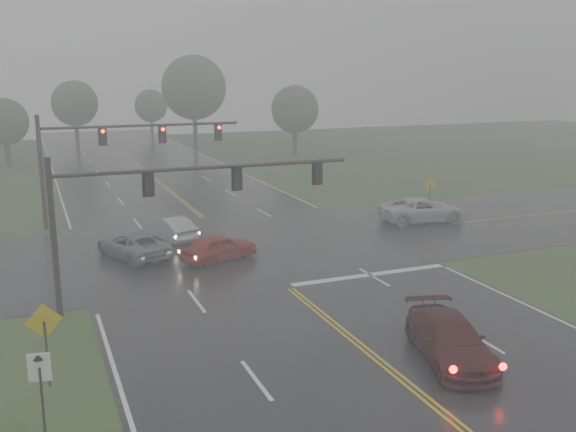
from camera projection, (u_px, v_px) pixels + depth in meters
name	position (u px, v px, depth m)	size (l,w,h in m)	color
main_road	(249.00, 256.00, 35.52)	(18.00, 160.00, 0.02)	black
cross_street	(238.00, 247.00, 37.32)	(120.00, 14.00, 0.02)	black
stop_bar	(370.00, 275.00, 32.11)	(8.50, 0.50, 0.01)	silver
sedan_maroon	(449.00, 360.00, 22.75)	(2.11, 5.20, 1.51)	#3A0A0B
sedan_red	(220.00, 261.00, 34.57)	(1.72, 4.26, 1.45)	#9A110E
sedan_silver	(171.00, 240.00, 38.79)	(1.51, 4.33, 1.43)	#A7A9AE
car_grey	(134.00, 258.00, 35.09)	(2.34, 5.08, 1.41)	slate
pickup_white	(422.00, 222.00, 43.46)	(2.68, 5.80, 1.61)	silver
signal_gantry_near	(154.00, 198.00, 27.21)	(13.23, 0.29, 6.69)	black
signal_gantry_far	(106.00, 147.00, 41.73)	(13.11, 0.37, 7.33)	black
sign_diamond_west	(45.00, 331.00, 20.46)	(1.16, 0.29, 2.83)	black
sign_arrow_white	(41.00, 382.00, 17.17)	(0.60, 0.15, 2.70)	black
sign_diamond_east	(430.00, 190.00, 44.86)	(1.15, 0.17, 2.76)	black
tree_nw_a	(4.00, 122.00, 67.26)	(4.91, 4.91, 7.22)	#362A23
tree_ne_a	(194.00, 88.00, 81.06)	(8.15, 8.15, 11.97)	#362A23
tree_n_mid	(75.00, 103.00, 83.95)	(5.98, 5.98, 8.79)	#362A23
tree_e_near	(295.00, 109.00, 76.25)	(5.67, 5.67, 8.32)	#362A23
tree_n_far	(151.00, 106.00, 97.02)	(4.92, 4.92, 7.23)	#362A23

